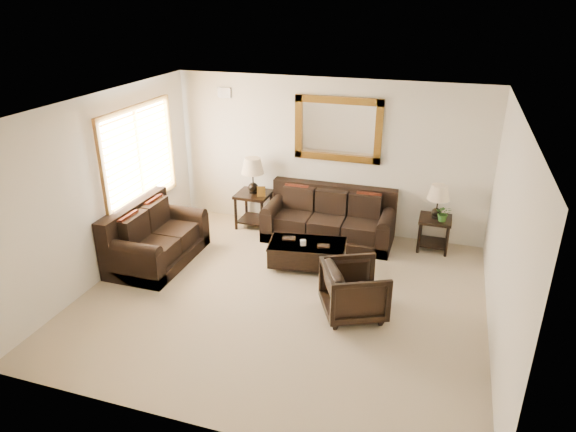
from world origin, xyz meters
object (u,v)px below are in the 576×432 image
(sofa, at_px, (329,221))
(coffee_table, at_px, (307,252))
(end_table_left, at_px, (253,182))
(loveseat, at_px, (154,241))
(armchair, at_px, (354,288))
(end_table_right, at_px, (437,208))

(sofa, xyz_separation_m, coffee_table, (-0.09, -1.09, -0.07))
(sofa, bearing_deg, end_table_left, 176.13)
(end_table_left, bearing_deg, loveseat, -120.41)
(end_table_left, xyz_separation_m, armchair, (2.30, -2.26, -0.45))
(end_table_left, bearing_deg, end_table_right, 0.67)
(loveseat, xyz_separation_m, coffee_table, (2.38, 0.55, -0.10))
(end_table_right, bearing_deg, loveseat, -157.13)
(end_table_right, distance_m, coffee_table, 2.27)
(sofa, xyz_separation_m, end_table_left, (-1.44, 0.10, 0.52))
(end_table_left, relative_size, coffee_table, 1.02)
(end_table_left, height_order, coffee_table, end_table_left)
(end_table_left, bearing_deg, armchair, -44.54)
(end_table_left, relative_size, armchair, 1.62)
(sofa, relative_size, loveseat, 1.31)
(end_table_right, bearing_deg, sofa, -175.61)
(loveseat, height_order, armchair, loveseat)
(loveseat, distance_m, coffee_table, 2.44)
(sofa, height_order, end_table_right, end_table_right)
(loveseat, bearing_deg, sofa, -56.28)
(loveseat, bearing_deg, end_table_left, -30.41)
(loveseat, distance_m, end_table_left, 2.08)
(coffee_table, bearing_deg, armchair, -57.61)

